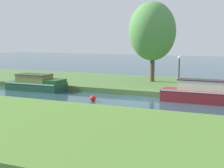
{
  "coord_description": "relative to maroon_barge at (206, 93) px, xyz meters",
  "views": [
    {
      "loc": [
        8.1,
        -22.2,
        4.39
      ],
      "look_at": [
        -2.55,
        1.2,
        0.9
      ],
      "focal_mm": 55.66,
      "sensor_mm": 36.0,
      "label": 1
    }
  ],
  "objects": [
    {
      "name": "ground_plane",
      "position": [
        -4.37,
        -1.2,
        -0.66
      ],
      "size": [
        120.0,
        120.0,
        0.0
      ],
      "primitive_type": "plane",
      "color": "#274350"
    },
    {
      "name": "riverbank_far",
      "position": [
        -4.37,
        5.8,
        -0.46
      ],
      "size": [
        72.0,
        10.0,
        0.4
      ],
      "primitive_type": "cube",
      "color": "#4A6C35",
      "rests_on": "ground_plane"
    },
    {
      "name": "riverbank_near",
      "position": [
        -4.37,
        -10.2,
        -0.46
      ],
      "size": [
        72.0,
        10.0,
        0.4
      ],
      "primitive_type": "cube",
      "color": "#4E772E",
      "rests_on": "ground_plane"
    },
    {
      "name": "maroon_barge",
      "position": [
        0.0,
        0.0,
        0.0
      ],
      "size": [
        5.98,
        1.45,
        1.57
      ],
      "color": "maroon",
      "rests_on": "ground_plane"
    },
    {
      "name": "forest_narrowboat",
      "position": [
        -13.79,
        0.0,
        -0.1
      ],
      "size": [
        4.89,
        2.04,
        1.33
      ],
      "color": "#1E4C32",
      "rests_on": "ground_plane"
    },
    {
      "name": "willow_tree_left",
      "position": [
        -5.86,
        6.32,
        4.23
      ],
      "size": [
        4.11,
        4.73,
        7.11
      ],
      "color": "brown",
      "rests_on": "riverbank_far"
    },
    {
      "name": "lamp_post",
      "position": [
        -2.43,
        2.29,
        1.4
      ],
      "size": [
        0.24,
        0.24,
        2.6
      ],
      "color": "#333338",
      "rests_on": "riverbank_far"
    },
    {
      "name": "channel_buoy",
      "position": [
        -7.2,
        -2.56,
        -0.45
      ],
      "size": [
        0.41,
        0.41,
        0.41
      ],
      "primitive_type": "sphere",
      "color": "red",
      "rests_on": "ground_plane"
    }
  ]
}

